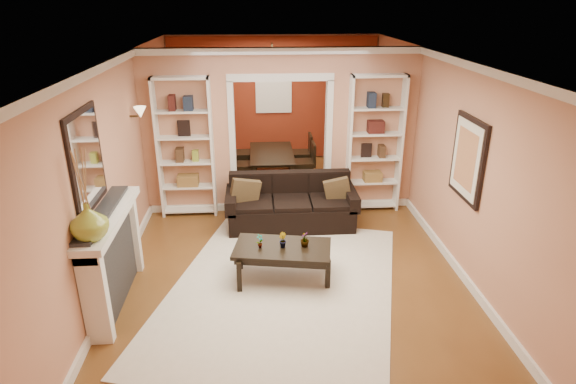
{
  "coord_description": "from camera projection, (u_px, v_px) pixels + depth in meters",
  "views": [
    {
      "loc": [
        -0.42,
        -6.53,
        3.42
      ],
      "look_at": [
        -0.02,
        -0.8,
        1.09
      ],
      "focal_mm": 30.0,
      "sensor_mm": 36.0,
      "label": 1
    }
  ],
  "objects": [
    {
      "name": "floor",
      "position": [
        285.0,
        238.0,
        7.35
      ],
      "size": [
        8.0,
        8.0,
        0.0
      ],
      "primitive_type": "plane",
      "color": "brown",
      "rests_on": "ground"
    },
    {
      "name": "ceiling",
      "position": [
        285.0,
        56.0,
        6.34
      ],
      "size": [
        8.0,
        8.0,
        0.0
      ],
      "primitive_type": "plane",
      "rotation": [
        3.14,
        0.0,
        0.0
      ],
      "color": "white",
      "rests_on": "ground"
    },
    {
      "name": "wall_back",
      "position": [
        274.0,
        99.0,
        10.54
      ],
      "size": [
        8.0,
        0.0,
        8.0
      ],
      "primitive_type": "plane",
      "rotation": [
        1.57,
        0.0,
        0.0
      ],
      "color": "tan",
      "rests_on": "ground"
    },
    {
      "name": "wall_front",
      "position": [
        324.0,
        338.0,
        3.15
      ],
      "size": [
        8.0,
        0.0,
        8.0
      ],
      "primitive_type": "plane",
      "rotation": [
        -1.57,
        0.0,
        0.0
      ],
      "color": "tan",
      "rests_on": "ground"
    },
    {
      "name": "wall_left",
      "position": [
        124.0,
        157.0,
        6.7
      ],
      "size": [
        0.0,
        8.0,
        8.0
      ],
      "primitive_type": "plane",
      "rotation": [
        1.57,
        0.0,
        1.57
      ],
      "color": "tan",
      "rests_on": "ground"
    },
    {
      "name": "wall_right",
      "position": [
        439.0,
        151.0,
        6.99
      ],
      "size": [
        0.0,
        8.0,
        8.0
      ],
      "primitive_type": "plane",
      "rotation": [
        1.57,
        0.0,
        -1.57
      ],
      "color": "tan",
      "rests_on": "ground"
    },
    {
      "name": "partition_wall",
      "position": [
        281.0,
        132.0,
        7.95
      ],
      "size": [
        4.5,
        0.15,
        2.7
      ],
      "primitive_type": "cube",
      "color": "tan",
      "rests_on": "floor"
    },
    {
      "name": "red_back_panel",
      "position": [
        274.0,
        100.0,
        10.52
      ],
      "size": [
        4.44,
        0.04,
        2.64
      ],
      "primitive_type": "cube",
      "color": "maroon",
      "rests_on": "floor"
    },
    {
      "name": "dining_window",
      "position": [
        274.0,
        90.0,
        10.4
      ],
      "size": [
        0.78,
        0.03,
        0.98
      ],
      "primitive_type": "cube",
      "color": "#8CA5CC",
      "rests_on": "wall_back"
    },
    {
      "name": "area_rug",
      "position": [
        282.0,
        289.0,
        6.06
      ],
      "size": [
        3.65,
        4.39,
        0.01
      ],
      "primitive_type": "cube",
      "rotation": [
        0.0,
        0.0,
        -0.28
      ],
      "color": "beige",
      "rests_on": "floor"
    },
    {
      "name": "sofa",
      "position": [
        291.0,
        202.0,
        7.62
      ],
      "size": [
        2.06,
        0.89,
        0.8
      ],
      "primitive_type": "cube",
      "color": "black",
      "rests_on": "floor"
    },
    {
      "name": "pillow_left",
      "position": [
        245.0,
        191.0,
        7.48
      ],
      "size": [
        0.46,
        0.24,
        0.44
      ],
      "primitive_type": "cube",
      "rotation": [
        0.0,
        0.0,
        0.26
      ],
      "color": "brown",
      "rests_on": "sofa"
    },
    {
      "name": "pillow_right",
      "position": [
        337.0,
        190.0,
        7.58
      ],
      "size": [
        0.4,
        0.12,
        0.4
      ],
      "primitive_type": "cube",
      "rotation": [
        0.0,
        0.0,
        -0.02
      ],
      "color": "brown",
      "rests_on": "sofa"
    },
    {
      "name": "coffee_table",
      "position": [
        282.0,
        263.0,
        6.22
      ],
      "size": [
        1.32,
        0.86,
        0.46
      ],
      "primitive_type": "cube",
      "rotation": [
        0.0,
        0.0,
        -0.17
      ],
      "color": "black",
      "rests_on": "floor"
    },
    {
      "name": "plant_left",
      "position": [
        260.0,
        241.0,
        6.08
      ],
      "size": [
        0.11,
        0.12,
        0.19
      ],
      "primitive_type": "imported",
      "rotation": [
        0.0,
        0.0,
        0.85
      ],
      "color": "#336626",
      "rests_on": "coffee_table"
    },
    {
      "name": "plant_center",
      "position": [
        282.0,
        240.0,
        6.09
      ],
      "size": [
        0.12,
        0.13,
        0.19
      ],
      "primitive_type": "imported",
      "rotation": [
        0.0,
        0.0,
        2.02
      ],
      "color": "#336626",
      "rests_on": "coffee_table"
    },
    {
      "name": "plant_right",
      "position": [
        305.0,
        239.0,
        6.11
      ],
      "size": [
        0.15,
        0.15,
        0.2
      ],
      "primitive_type": "imported",
      "rotation": [
        0.0,
        0.0,
        4.29
      ],
      "color": "#336626",
      "rests_on": "coffee_table"
    },
    {
      "name": "bookshelf_left",
      "position": [
        186.0,
        148.0,
        7.77
      ],
      "size": [
        0.9,
        0.3,
        2.3
      ],
      "primitive_type": "cube",
      "color": "white",
      "rests_on": "floor"
    },
    {
      "name": "bookshelf_right",
      "position": [
        374.0,
        145.0,
        7.97
      ],
      "size": [
        0.9,
        0.3,
        2.3
      ],
      "primitive_type": "cube",
      "color": "white",
      "rests_on": "floor"
    },
    {
      "name": "fireplace",
      "position": [
        115.0,
        259.0,
        5.61
      ],
      "size": [
        0.32,
        1.7,
        1.16
      ],
      "primitive_type": "cube",
      "color": "white",
      "rests_on": "floor"
    },
    {
      "name": "vase",
      "position": [
        89.0,
        221.0,
        4.77
      ],
      "size": [
        0.41,
        0.41,
        0.39
      ],
      "primitive_type": "imported",
      "rotation": [
        0.0,
        0.0,
        0.1
      ],
      "color": "olive",
      "rests_on": "fireplace"
    },
    {
      "name": "mirror",
      "position": [
        86.0,
        160.0,
        5.14
      ],
      "size": [
        0.03,
        0.95,
        1.1
      ],
      "primitive_type": "cube",
      "color": "silver",
      "rests_on": "wall_left"
    },
    {
      "name": "wall_sconce",
      "position": [
        136.0,
        114.0,
        7.03
      ],
      "size": [
        0.18,
        0.18,
        0.22
      ],
      "primitive_type": "cube",
      "color": "#FFE0A5",
      "rests_on": "wall_left"
    },
    {
      "name": "framed_art",
      "position": [
        467.0,
        159.0,
        5.99
      ],
      "size": [
        0.04,
        0.85,
        1.05
      ],
      "primitive_type": "cube",
      "color": "black",
      "rests_on": "wall_right"
    },
    {
      "name": "dining_table",
      "position": [
        273.0,
        165.0,
        9.69
      ],
      "size": [
        1.54,
        0.86,
        0.54
      ],
      "primitive_type": "imported",
      "rotation": [
        0.0,
        0.0,
        1.57
      ],
      "color": "black",
      "rests_on": "floor"
    },
    {
      "name": "dining_chair_nw",
      "position": [
        246.0,
        165.0,
        9.33
      ],
      "size": [
        0.41,
        0.41,
        0.79
      ],
      "primitive_type": "cube",
      "rotation": [
        0.0,
        0.0,
        1.51
      ],
      "color": "black",
      "rests_on": "floor"
    },
    {
      "name": "dining_chair_ne",
      "position": [
        302.0,
        163.0,
        9.4
      ],
      "size": [
        0.49,
        0.49,
        0.83
      ],
      "primitive_type": "cube",
      "rotation": [
        0.0,
        0.0,
        -1.8
      ],
      "color": "black",
      "rests_on": "floor"
    },
    {
      "name": "dining_chair_sw",
      "position": [
        246.0,
        154.0,
        9.87
      ],
      "size": [
        0.51,
        0.51,
        0.88
      ],
      "primitive_type": "cube",
      "rotation": [
        0.0,
        0.0,
        1.37
      ],
      "color": "black",
      "rests_on": "floor"
    },
    {
      "name": "dining_chair_se",
      "position": [
        299.0,
        153.0,
        9.95
      ],
      "size": [
        0.53,
        0.53,
        0.84
      ],
      "primitive_type": "cube",
      "rotation": [
        0.0,
        0.0,
        -1.24
      ],
      "color": "black",
      "rests_on": "floor"
    },
    {
      "name": "chandelier",
      "position": [
        276.0,
        77.0,
        9.09
      ],
      "size": [
        0.5,
        0.5,
        0.3
      ],
      "primitive_type": "cube",
      "color": "#352918",
      "rests_on": "ceiling"
    }
  ]
}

